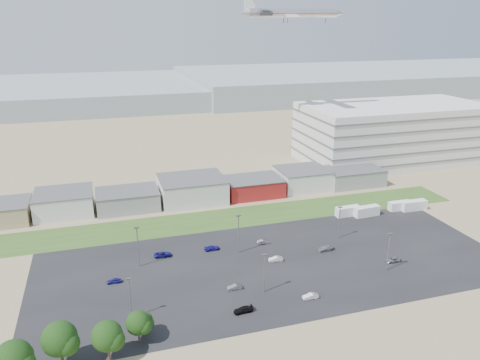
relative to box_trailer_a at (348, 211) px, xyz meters
name	(u,v)px	position (x,y,z in m)	size (l,w,h in m)	color
ground	(286,311)	(-39.01, -42.83, -1.52)	(700.00, 700.00, 0.00)	#93835D
parking_lot	(274,264)	(-34.01, -22.83, -1.52)	(120.00, 50.00, 0.01)	black
grass_strip	(223,219)	(-39.01, 9.17, -1.51)	(160.00, 16.00, 0.02)	#334E1D
hills_backdrop	(188,90)	(0.99, 272.17, 2.98)	(700.00, 200.00, 9.00)	gray
building_row	(160,193)	(-56.01, 28.17, 2.48)	(170.00, 20.00, 8.00)	silver
parking_garage	(393,132)	(50.99, 52.17, 10.98)	(80.00, 40.00, 25.00)	silver
box_trailer_a	(348,211)	(0.00, 0.00, 0.00)	(8.13, 2.54, 3.05)	silver
box_trailer_b	(367,211)	(5.69, -1.90, 0.07)	(8.51, 2.66, 3.19)	silver
box_trailer_c	(400,206)	(18.96, -0.64, -0.06)	(7.80, 2.44, 2.92)	silver
box_trailer_d	(414,205)	(23.28, -2.10, 0.11)	(8.69, 2.72, 3.26)	silver
tree_left	(60,342)	(-84.12, -46.64, 3.57)	(6.80, 6.80, 10.20)	black
tree_mid	(107,339)	(-76.02, -47.50, 3.07)	(6.12, 6.12, 9.18)	black
tree_right	(138,325)	(-70.22, -43.97, 2.29)	(5.08, 5.08, 7.62)	black
tree_near	(144,323)	(-68.96, -42.10, 1.35)	(3.83, 3.83, 5.74)	black
lightpole_front_l	(130,298)	(-71.01, -35.49, 3.18)	(1.11, 0.46, 9.41)	slate
lightpole_front_m	(264,273)	(-40.94, -34.28, 3.30)	(1.14, 0.47, 9.65)	slate
lightpole_front_r	(388,252)	(-8.25, -34.07, 3.57)	(1.20, 0.50, 10.19)	slate
lightpole_back_l	(138,247)	(-67.34, -13.76, 3.92)	(1.28, 0.53, 10.90)	slate
lightpole_back_m	(238,234)	(-40.96, -14.06, 3.96)	(1.29, 0.54, 10.96)	slate
lightpole_back_r	(339,223)	(-10.86, -13.88, 3.30)	(1.14, 0.47, 9.66)	slate
airliner	(293,13)	(2.39, 55.70, 60.76)	(44.55, 30.38, 13.16)	silver
parked_car_0	(393,260)	(-4.10, -30.73, -0.94)	(1.94, 4.21, 1.17)	#A5A5AA
parked_car_3	(243,310)	(-47.92, -40.56, -0.90)	(1.73, 4.27, 1.24)	black
parked_car_4	(235,287)	(-47.10, -31.29, -0.94)	(1.23, 3.53, 1.16)	#595B5E
parked_car_5	(114,281)	(-73.87, -20.16, -0.95)	(1.36, 3.39, 1.16)	navy
parked_car_6	(212,248)	(-47.42, -10.51, -0.91)	(1.71, 4.21, 1.22)	navy
parked_car_7	(276,259)	(-33.06, -21.42, -0.90)	(1.32, 3.78, 1.24)	silver
parked_car_9	(163,254)	(-60.84, -10.39, -0.88)	(2.15, 4.67, 1.30)	navy
parked_car_11	(263,242)	(-32.72, -10.94, -0.94)	(1.24, 3.54, 1.17)	#A5A5AA
parked_car_12	(325,248)	(-18.01, -19.86, -0.87)	(1.82, 4.48, 1.30)	#A5A5AA
parked_car_13	(310,296)	(-31.87, -39.99, -0.92)	(1.29, 3.69, 1.22)	silver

